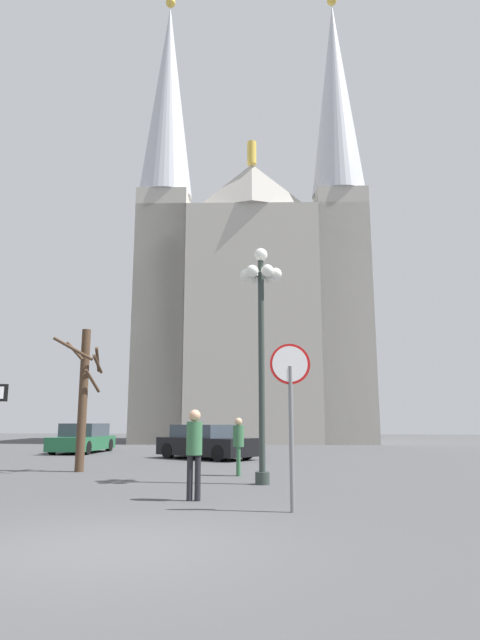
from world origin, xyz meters
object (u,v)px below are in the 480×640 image
object	(u,v)px
street_lamp	(261,319)
parked_car_near_black	(206,443)
parked_car_far_green	(83,439)
pedestrian_walking	(238,441)
pedestrian_standing	(194,445)
bare_tree	(83,394)
cathedral	(252,303)
stop_sign	(291,393)

from	to	relation	value
street_lamp	parked_car_near_black	bearing A→B (deg)	109.13
parked_car_far_green	pedestrian_walking	distance (m)	13.90
parked_car_near_black	pedestrian_standing	distance (m)	11.97
bare_tree	pedestrian_walking	world-z (taller)	bare_tree
cathedral	parked_car_near_black	world-z (taller)	cathedral
cathedral	pedestrian_standing	world-z (taller)	cathedral
cathedral	street_lamp	xyz separation A→B (m)	(2.97, -27.83, -6.69)
street_lamp	parked_car_near_black	distance (m)	10.02
cathedral	pedestrian_walking	bearing A→B (deg)	-85.32
street_lamp	stop_sign	bearing A→B (deg)	-78.24
cathedral	pedestrian_standing	size ratio (longest dim) A/B	20.27
cathedral	pedestrian_standing	distance (m)	32.35
cathedral	stop_sign	bearing A→B (deg)	-83.19
cathedral	stop_sign	size ratio (longest dim) A/B	12.28
bare_tree	parked_car_near_black	distance (m)	7.05
parked_car_far_green	street_lamp	bearing A→B (deg)	-51.30
parked_car_far_green	pedestrian_standing	distance (m)	17.81
parked_car_far_green	pedestrian_standing	xyz separation A→B (m)	(8.88, -15.44, 0.41)
street_lamp	pedestrian_standing	world-z (taller)	street_lamp
stop_sign	street_lamp	bearing A→B (deg)	101.76
cathedral	parked_car_far_green	bearing A→B (deg)	-114.67
street_lamp	pedestrian_standing	bearing A→B (deg)	-111.04
bare_tree	pedestrian_walking	distance (m)	5.29
bare_tree	street_lamp	bearing A→B (deg)	-24.18
pedestrian_walking	stop_sign	bearing A→B (deg)	-74.41
pedestrian_standing	stop_sign	bearing A→B (deg)	-29.53
parked_car_near_black	parked_car_far_green	world-z (taller)	parked_car_far_green
pedestrian_walking	pedestrian_standing	distance (m)	4.99
cathedral	parked_car_far_green	xyz separation A→B (m)	(-7.04, -15.34, -10.21)
cathedral	pedestrian_walking	world-z (taller)	cathedral
bare_tree	parked_car_far_green	size ratio (longest dim) A/B	0.98
cathedral	parked_car_near_black	distance (m)	21.54
parked_car_far_green	cathedral	bearing A→B (deg)	65.33
bare_tree	pedestrian_walking	xyz separation A→B (m)	(5.06, -0.62, -1.41)
cathedral	parked_car_far_green	distance (m)	19.73
cathedral	parked_car_near_black	size ratio (longest dim) A/B	7.83
parked_car_far_green	pedestrian_standing	size ratio (longest dim) A/B	2.58
stop_sign	bare_tree	size ratio (longest dim) A/B	0.65
cathedral	street_lamp	bearing A→B (deg)	-83.92
stop_sign	pedestrian_standing	bearing A→B (deg)	150.47
street_lamp	pedestrian_walking	xyz separation A→B (m)	(-0.86, 2.03, -3.20)
bare_tree	pedestrian_standing	size ratio (longest dim) A/B	2.52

